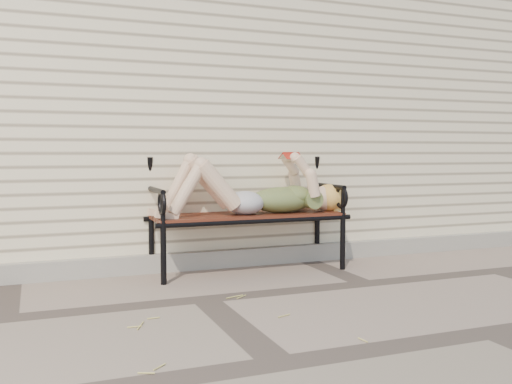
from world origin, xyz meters
name	(u,v)px	position (x,y,z in m)	size (l,w,h in m)	color
ground	(205,299)	(0.00, 0.00, 0.00)	(80.00, 80.00, 0.00)	gray
house_wall	(131,107)	(0.00, 3.00, 1.50)	(8.00, 4.00, 3.00)	beige
foundation_strip	(172,262)	(0.00, 0.97, 0.07)	(8.00, 0.10, 0.15)	gray
garden_bench	(244,195)	(0.59, 0.86, 0.63)	(1.73, 0.69, 1.12)	black
reading_woman	(251,191)	(0.61, 0.73, 0.66)	(1.63, 0.37, 0.51)	#093241
straw_scatter	(87,337)	(-0.81, -0.55, 0.01)	(2.78, 1.65, 0.01)	tan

